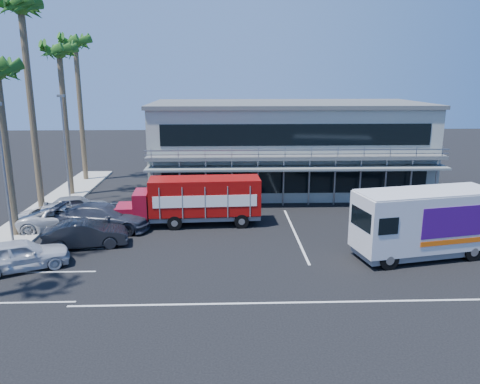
{
  "coord_description": "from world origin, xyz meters",
  "views": [
    {
      "loc": [
        -2.34,
        -24.15,
        9.44
      ],
      "look_at": [
        -1.34,
        4.42,
        2.3
      ],
      "focal_mm": 35.0,
      "sensor_mm": 36.0,
      "label": 1
    }
  ],
  "objects_px": {
    "white_van": "(425,222)",
    "parked_car_b": "(86,234)",
    "red_truck": "(195,200)",
    "parked_car_a": "(21,255)"
  },
  "relations": [
    {
      "from": "parked_car_a",
      "to": "parked_car_b",
      "type": "xyz_separation_m",
      "value": [
        2.34,
        3.13,
        -0.03
      ]
    },
    {
      "from": "red_truck",
      "to": "parked_car_b",
      "type": "bearing_deg",
      "value": -150.0
    },
    {
      "from": "white_van",
      "to": "parked_car_a",
      "type": "distance_m",
      "value": 20.77
    },
    {
      "from": "white_van",
      "to": "red_truck",
      "type": "bearing_deg",
      "value": 142.73
    },
    {
      "from": "red_truck",
      "to": "parked_car_a",
      "type": "distance_m",
      "value": 10.86
    },
    {
      "from": "white_van",
      "to": "parked_car_b",
      "type": "distance_m",
      "value": 18.53
    },
    {
      "from": "parked_car_a",
      "to": "red_truck",
      "type": "bearing_deg",
      "value": -74.63
    },
    {
      "from": "red_truck",
      "to": "parked_car_a",
      "type": "relative_size",
      "value": 2.01
    },
    {
      "from": "white_van",
      "to": "parked_car_b",
      "type": "bearing_deg",
      "value": 161.75
    },
    {
      "from": "white_van",
      "to": "parked_car_a",
      "type": "relative_size",
      "value": 1.7
    }
  ]
}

